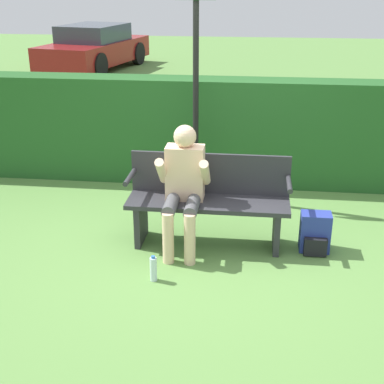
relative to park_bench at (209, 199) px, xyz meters
name	(u,v)px	position (x,y,z in m)	size (l,w,h in m)	color
ground_plane	(207,244)	(0.00, -0.06, -0.47)	(40.00, 40.00, 0.00)	#5B8942
hedge_back	(221,132)	(0.00, 1.77, 0.21)	(12.00, 0.46, 1.38)	#235623
park_bench	(209,199)	(0.00, 0.00, 0.00)	(1.63, 0.46, 0.91)	#2D2D33
person_seated	(184,182)	(-0.24, -0.13, 0.22)	(0.51, 0.64, 1.25)	beige
backpack	(315,234)	(1.08, -0.08, -0.28)	(0.30, 0.26, 0.40)	#283893
water_bottle	(153,269)	(-0.42, -0.83, -0.36)	(0.06, 0.06, 0.25)	silver
signpost	(196,69)	(-0.28, 1.26, 1.10)	(0.46, 0.09, 2.69)	black
parked_car	(95,48)	(-4.30, 10.56, 0.14)	(2.52, 4.30, 1.27)	maroon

